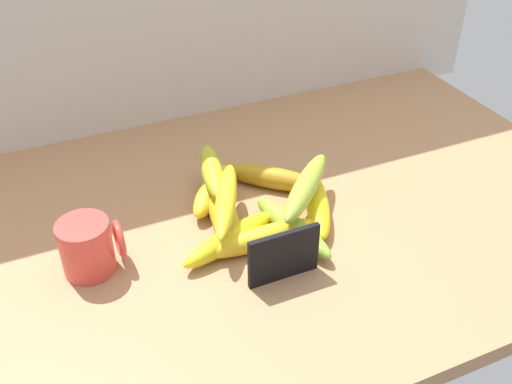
# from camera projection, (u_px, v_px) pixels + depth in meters

# --- Properties ---
(counter_top) EXTENTS (1.10, 0.76, 0.03)m
(counter_top) POSITION_uv_depth(u_px,v_px,m) (296.00, 212.00, 1.02)
(counter_top) COLOR #AD7E54
(counter_top) RESTS_ON ground
(chalkboard_sign) EXTENTS (0.11, 0.02, 0.08)m
(chalkboard_sign) POSITION_uv_depth(u_px,v_px,m) (283.00, 257.00, 0.84)
(chalkboard_sign) COLOR black
(chalkboard_sign) RESTS_ON counter_top
(coffee_mug) EXTENTS (0.09, 0.08, 0.09)m
(coffee_mug) POSITION_uv_depth(u_px,v_px,m) (88.00, 247.00, 0.86)
(coffee_mug) COLOR #DB443D
(coffee_mug) RESTS_ON counter_top
(banana_0) EXTENTS (0.07, 0.16, 0.04)m
(banana_0) POSITION_uv_depth(u_px,v_px,m) (224.00, 215.00, 0.95)
(banana_0) COLOR gold
(banana_0) RESTS_ON counter_top
(banana_1) EXTENTS (0.10, 0.17, 0.04)m
(banana_1) POSITION_uv_depth(u_px,v_px,m) (317.00, 205.00, 0.98)
(banana_1) COLOR yellow
(banana_1) RESTS_ON counter_top
(banana_2) EXTENTS (0.13, 0.14, 0.04)m
(banana_2) POSITION_uv_depth(u_px,v_px,m) (212.00, 190.00, 1.01)
(banana_2) COLOR yellow
(banana_2) RESTS_ON counter_top
(banana_3) EXTENTS (0.17, 0.16, 0.04)m
(banana_3) POSITION_uv_depth(u_px,v_px,m) (271.00, 177.00, 1.04)
(banana_3) COLOR #B5841D
(banana_3) RESTS_ON counter_top
(banana_4) EXTENTS (0.19, 0.10, 0.04)m
(banana_4) POSITION_uv_depth(u_px,v_px,m) (231.00, 238.00, 0.91)
(banana_4) COLOR yellow
(banana_4) RESTS_ON counter_top
(banana_5) EXTENTS (0.19, 0.04, 0.04)m
(banana_5) POSITION_uv_depth(u_px,v_px,m) (262.00, 238.00, 0.91)
(banana_5) COLOR yellow
(banana_5) RESTS_ON counter_top
(banana_6) EXTENTS (0.08, 0.18, 0.04)m
(banana_6) POSITION_uv_depth(u_px,v_px,m) (292.00, 227.00, 0.93)
(banana_6) COLOR #8FB139
(banana_6) RESTS_ON counter_top
(banana_7) EXTENTS (0.11, 0.19, 0.03)m
(banana_7) POSITION_uv_depth(u_px,v_px,m) (226.00, 200.00, 0.92)
(banana_7) COLOR yellow
(banana_7) RESTS_ON banana_0
(banana_8) EXTENTS (0.07, 0.16, 0.04)m
(banana_8) POSITION_uv_depth(u_px,v_px,m) (212.00, 170.00, 0.99)
(banana_8) COLOR gold
(banana_8) RESTS_ON banana_2
(banana_9) EXTENTS (0.17, 0.17, 0.04)m
(banana_9) POSITION_uv_depth(u_px,v_px,m) (309.00, 186.00, 0.96)
(banana_9) COLOR #A1BA37
(banana_9) RESTS_ON banana_1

